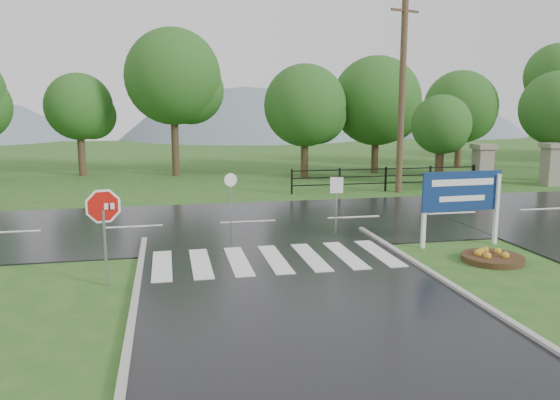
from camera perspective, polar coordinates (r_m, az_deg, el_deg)
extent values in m
plane|color=#2A561C|center=(10.31, 5.06, -13.97)|extent=(120.00, 120.00, 0.00)
cube|color=black|center=(19.67, -3.37, -2.40)|extent=(90.00, 8.00, 0.04)
cube|color=silver|center=(14.61, -12.23, -6.69)|extent=(0.50, 2.80, 0.02)
cube|color=silver|center=(14.63, -8.28, -6.54)|extent=(0.50, 2.80, 0.02)
cube|color=silver|center=(14.72, -4.37, -6.37)|extent=(0.50, 2.80, 0.02)
cube|color=silver|center=(14.87, -0.53, -6.17)|extent=(0.50, 2.80, 0.02)
cube|color=silver|center=(15.09, 3.22, -5.95)|extent=(0.50, 2.80, 0.02)
cube|color=silver|center=(15.37, 6.84, -5.71)|extent=(0.50, 2.80, 0.02)
cube|color=silver|center=(15.71, 10.32, -5.46)|extent=(0.50, 2.80, 0.02)
cube|color=gray|center=(29.75, 20.39, 3.11)|extent=(0.80, 0.80, 2.00)
cube|color=#6B6659|center=(29.65, 20.52, 5.26)|extent=(1.00, 1.00, 0.24)
cube|color=gray|center=(32.05, 26.47, 3.13)|extent=(0.80, 0.80, 2.00)
cube|color=#6B6659|center=(31.96, 26.63, 5.12)|extent=(1.00, 1.00, 0.24)
cube|color=black|center=(27.41, 10.97, 1.75)|extent=(9.50, 0.05, 0.05)
cube|color=black|center=(27.36, 10.99, 2.48)|extent=(9.50, 0.05, 0.05)
cube|color=black|center=(27.32, 11.01, 3.21)|extent=(9.50, 0.05, 0.05)
cube|color=black|center=(25.93, 1.24, 1.93)|extent=(0.08, 0.08, 1.20)
cube|color=black|center=(29.53, 19.52, 2.33)|extent=(0.08, 0.08, 1.20)
cube|color=black|center=(32.40, 27.12, 2.43)|extent=(0.08, 0.08, 1.20)
sphere|color=slate|center=(77.81, -3.35, -6.20)|extent=(48.00, 48.00, 48.00)
sphere|color=slate|center=(85.30, 15.58, -2.14)|extent=(36.00, 36.00, 36.00)
cube|color=#939399|center=(13.28, -17.77, -4.84)|extent=(0.05, 0.05, 1.80)
cylinder|color=white|center=(13.08, -17.99, -0.62)|extent=(1.05, 0.30, 1.08)
cylinder|color=#AD110C|center=(13.07, -18.00, -0.63)|extent=(0.92, 0.27, 0.94)
cube|color=silver|center=(16.54, 14.83, -1.25)|extent=(0.11, 0.11, 2.15)
cube|color=silver|center=(17.72, 21.69, -0.90)|extent=(0.11, 0.11, 2.15)
cube|color=navy|center=(17.00, 18.48, 0.89)|extent=(2.58, 0.18, 1.18)
cube|color=white|center=(16.93, 18.59, 1.77)|extent=(2.04, 0.10, 0.19)
cube|color=white|center=(17.00, 18.50, 0.15)|extent=(1.50, 0.08, 0.16)
cylinder|color=#332111|center=(15.90, 21.31, -5.72)|extent=(1.63, 1.63, 0.16)
cube|color=#939399|center=(17.75, 5.88, -0.84)|extent=(0.04, 0.04, 1.78)
cube|color=white|center=(17.61, 5.94, 1.55)|extent=(0.42, 0.08, 0.51)
cylinder|color=#939399|center=(18.50, -5.16, -0.36)|extent=(0.05, 0.05, 1.80)
cylinder|color=white|center=(18.36, -5.19, 2.11)|extent=(0.44, 0.12, 0.45)
cylinder|color=#473523|center=(26.88, 12.61, 10.54)|extent=(0.31, 0.31, 9.21)
cube|color=brown|center=(27.23, 12.94, 18.74)|extent=(1.59, 0.59, 0.10)
cylinder|color=#3D2B1C|center=(30.20, 16.32, 4.05)|extent=(0.41, 0.41, 2.67)
sphere|color=#1F4F18|center=(30.08, 16.49, 7.59)|extent=(3.11, 3.11, 3.11)
cylinder|color=#3D2B1C|center=(33.96, 26.71, 4.59)|extent=(0.46, 0.46, 3.36)
sphere|color=#1F4F18|center=(33.87, 27.02, 8.55)|extent=(4.05, 4.05, 4.05)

